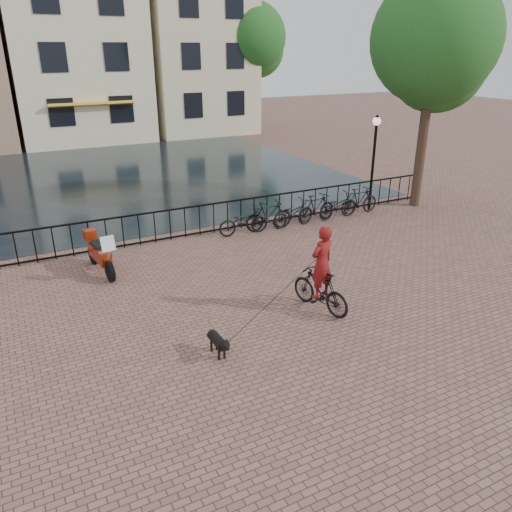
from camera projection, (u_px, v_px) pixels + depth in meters
name	position (u px, v px, depth m)	size (l,w,h in m)	color
ground	(326.00, 366.00, 9.70)	(100.00, 100.00, 0.00)	brown
canal_water	(120.00, 177.00, 23.88)	(20.00, 20.00, 0.00)	black
railing	(185.00, 223.00, 16.06)	(20.00, 0.05, 1.02)	black
canal_house_mid	(72.00, 44.00, 32.22)	(8.00, 9.50, 11.80)	beige
canal_house_right	(188.00, 33.00, 35.31)	(7.00, 9.00, 13.30)	beige
tree_near_right	(435.00, 39.00, 17.26)	(4.48, 4.48, 8.24)	black
tree_far_right	(251.00, 37.00, 34.45)	(4.76, 4.76, 8.76)	black
lamp_post	(374.00, 147.00, 18.05)	(0.30, 0.30, 3.45)	black
cyclist	(321.00, 274.00, 11.43)	(0.90, 1.84, 2.42)	black
dog	(218.00, 343.00, 9.95)	(0.29, 0.80, 0.53)	black
motorcycle	(99.00, 250.00, 13.48)	(0.67, 1.90, 1.33)	maroon
parked_bike_0	(243.00, 221.00, 16.35)	(0.60, 1.72, 0.90)	black
parked_bike_1	(269.00, 216.00, 16.73)	(0.47, 1.66, 1.00)	black
parked_bike_2	(293.00, 213.00, 17.15)	(0.60, 1.72, 0.90)	black
parked_bike_3	(316.00, 208.00, 17.54)	(0.47, 1.66, 1.00)	black
parked_bike_4	(338.00, 206.00, 17.96)	(0.60, 1.72, 0.90)	black
parked_bike_5	(359.00, 201.00, 18.34)	(0.47, 1.66, 1.00)	black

